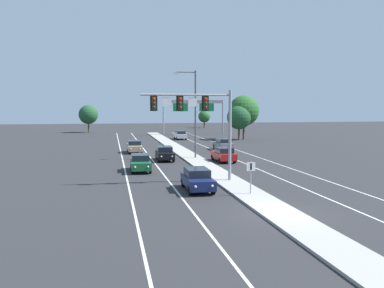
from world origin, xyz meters
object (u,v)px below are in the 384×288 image
Objects in this scene: car_oncoming_black at (165,153)px; tree_far_right_a at (244,111)px; car_receding_grey at (223,144)px; tree_far_right_b at (239,117)px; street_lamp_median at (194,109)px; car_receding_silver at (180,135)px; overhead_signal_mast at (199,114)px; highway_sign_gantry at (193,106)px; car_oncoming_tan at (134,146)px; car_oncoming_navy at (197,179)px; tree_far_right_c at (204,117)px; tree_far_left_c at (88,115)px; median_sign_post at (251,173)px; car_receding_red at (223,154)px; car_oncoming_green at (140,163)px.

tree_far_right_a reaches higher than car_oncoming_black.
tree_far_right_b is (7.32, 15.81, 3.31)m from car_receding_grey.
street_lamp_median reaches higher than car_receding_silver.
highway_sign_gantry is at bearing 79.18° from overhead_signal_mast.
highway_sign_gantry is (10.63, 55.61, 0.67)m from overhead_signal_mast.
car_receding_grey is 17.73m from tree_far_right_b.
car_oncoming_tan is at bearing -114.66° from car_receding_silver.
tree_far_right_b reaches higher than car_oncoming_navy.
tree_far_right_a reaches higher than tree_far_right_c.
tree_far_left_c is at bearing 134.63° from tree_far_right_b.
median_sign_post is 0.49× the size of car_oncoming_navy.
car_oncoming_navy and car_receding_silver have the same top height.
car_oncoming_tan is at bearing -79.77° from tree_far_left_c.
tree_far_right_a is at bearing 60.78° from street_lamp_median.
car_receding_grey is at bearing -116.72° from tree_far_right_a.
tree_far_right_b reaches higher than car_receding_red.
car_oncoming_tan is at bearing 88.75° from car_oncoming_green.
tree_far_right_b is (16.61, 42.75, 3.31)m from car_oncoming_navy.
median_sign_post is at bearing -93.86° from car_receding_silver.
car_receding_red is 12.56m from car_receding_grey.
car_receding_red is at bearing -90.85° from car_receding_silver.
car_oncoming_green is 1.00× the size of car_receding_red.
car_oncoming_tan is 14.23m from car_receding_red.
car_receding_grey is 0.56× the size of tree_far_right_a.
car_receding_grey is 61.12m from tree_far_right_c.
tree_far_right_a is (11.88, 29.25, 4.48)m from car_receding_red.
highway_sign_gantry reaches higher than car_receding_grey.
car_oncoming_tan is 22.95m from car_receding_silver.
street_lamp_median reaches higher than highway_sign_gantry.
car_receding_silver is at bearing 89.15° from car_receding_red.
street_lamp_median is 71.21m from tree_far_right_c.
overhead_signal_mast is 0.89× the size of tree_far_right_a.
tree_far_right_c is (23.28, 61.28, 2.40)m from car_oncoming_tan.
car_receding_grey is at bearing 56.36° from street_lamp_median.
car_receding_silver is at bearing 74.92° from car_oncoming_green.
highway_sign_gantry is (4.88, 11.94, 5.34)m from car_receding_silver.
tree_far_right_a reaches higher than tree_far_right_b.
car_receding_silver is at bearing 77.24° from car_oncoming_black.
tree_far_right_a is (18.11, 27.02, 4.48)m from car_oncoming_black.
car_oncoming_green is 15.97m from car_oncoming_tan.
tree_far_left_c is (-20.53, 44.02, 3.38)m from car_receding_grey.
car_oncoming_navy is 0.34× the size of highway_sign_gantry.
car_receding_silver is at bearing 82.06° from car_oncoming_navy.
overhead_signal_mast is at bearing -111.72° from tree_far_right_b.
car_oncoming_navy is at bearing -70.75° from car_oncoming_green.
tree_far_right_b is (13.42, 45.18, 2.54)m from median_sign_post.
tree_far_left_c is 1.02× the size of tree_far_right_b.
tree_far_right_b is at bearing 65.17° from car_receding_grey.
median_sign_post is 0.49× the size of car_oncoming_tan.
car_oncoming_black is (-0.19, 17.04, 0.00)m from car_oncoming_navy.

